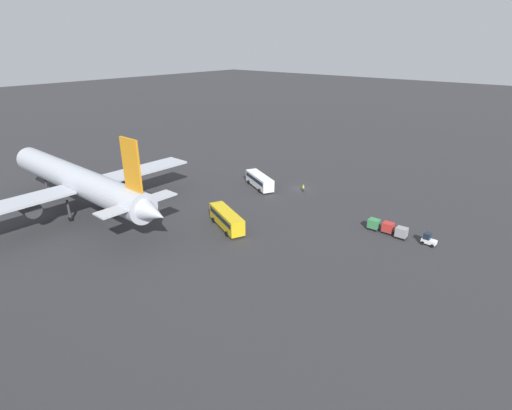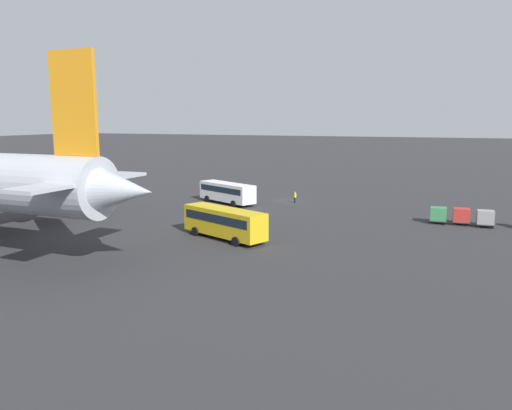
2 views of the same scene
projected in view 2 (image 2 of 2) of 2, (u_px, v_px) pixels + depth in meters
ground_plane at (287, 201)px, 79.56m from camera, size 600.00×600.00×0.00m
shuttle_bus_near at (227, 191)px, 77.03m from camera, size 10.67×7.18×3.17m
shuttle_bus_far at (224, 221)px, 54.22m from camera, size 10.97×6.78×3.33m
worker_person at (295, 197)px, 77.72m from camera, size 0.38×0.38×1.74m
cargo_cart_grey at (485, 218)px, 60.09m from camera, size 2.03×1.73×2.06m
cargo_cart_red at (461, 215)px, 61.48m from camera, size 2.03×1.73×2.06m
cargo_cart_green at (438, 214)px, 62.23m from camera, size 2.03×1.73×2.06m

